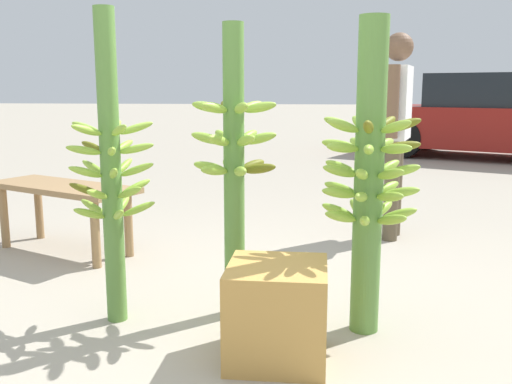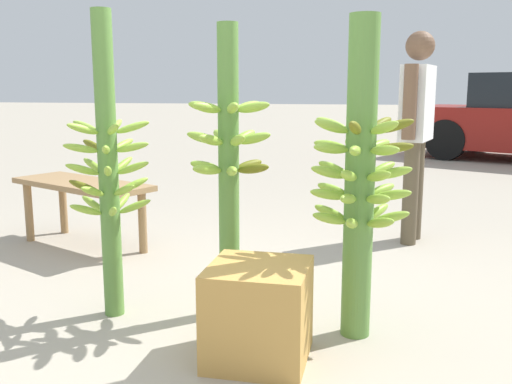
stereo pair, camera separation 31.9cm
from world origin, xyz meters
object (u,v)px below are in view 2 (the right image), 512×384
(vendor_person, at_px, (417,119))
(market_bench, at_px, (82,192))
(banana_stalk_left, at_px, (108,168))
(produce_crate, at_px, (259,313))
(banana_stalk_right, at_px, (360,178))
(banana_stalk_center, at_px, (229,163))

(vendor_person, distance_m, market_bench, 2.56)
(banana_stalk_left, height_order, market_bench, banana_stalk_left)
(vendor_person, xyz_separation_m, market_bench, (-2.41, -0.69, -0.53))
(banana_stalk_left, distance_m, produce_crate, 1.08)
(banana_stalk_right, xyz_separation_m, vendor_person, (0.35, 1.83, 0.18))
(market_bench, xyz_separation_m, produce_crate, (1.66, -1.49, -0.20))
(banana_stalk_center, bearing_deg, market_bench, 144.34)
(banana_stalk_left, relative_size, banana_stalk_right, 1.04)
(banana_stalk_left, distance_m, banana_stalk_right, 1.26)
(banana_stalk_center, distance_m, banana_stalk_right, 0.68)
(banana_stalk_right, relative_size, vendor_person, 0.94)
(banana_stalk_left, xyz_separation_m, produce_crate, (0.85, -0.34, -0.57))
(banana_stalk_center, relative_size, produce_crate, 3.50)
(banana_stalk_right, distance_m, produce_crate, 0.77)
(market_bench, bearing_deg, banana_stalk_right, -4.16)
(banana_stalk_left, distance_m, vendor_person, 2.45)
(banana_stalk_right, relative_size, produce_crate, 3.52)
(banana_stalk_left, relative_size, produce_crate, 3.64)
(banana_stalk_right, distance_m, vendor_person, 1.87)
(banana_stalk_center, relative_size, vendor_person, 0.94)
(banana_stalk_center, relative_size, banana_stalk_right, 1.00)
(banana_stalk_center, xyz_separation_m, market_bench, (-1.40, 1.01, -0.39))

